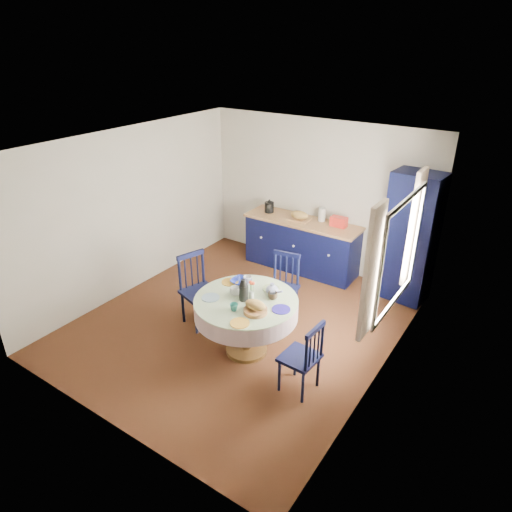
% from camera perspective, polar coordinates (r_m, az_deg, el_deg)
% --- Properties ---
extents(floor, '(4.50, 4.50, 0.00)m').
position_cam_1_polar(floor, '(6.50, -2.06, -8.33)').
color(floor, black).
rests_on(floor, ground).
extents(ceiling, '(4.50, 4.50, 0.00)m').
position_cam_1_polar(ceiling, '(5.50, -2.49, 13.72)').
color(ceiling, white).
rests_on(ceiling, wall_back).
extents(wall_back, '(4.00, 0.02, 2.50)m').
position_cam_1_polar(wall_back, '(7.69, 7.71, 7.47)').
color(wall_back, beige).
rests_on(wall_back, floor).
extents(wall_left, '(0.02, 4.50, 2.50)m').
position_cam_1_polar(wall_left, '(7.17, -15.36, 5.37)').
color(wall_left, beige).
rests_on(wall_left, floor).
extents(wall_right, '(0.02, 4.50, 2.50)m').
position_cam_1_polar(wall_right, '(5.09, 16.31, -3.49)').
color(wall_right, beige).
rests_on(wall_right, floor).
extents(window, '(0.10, 1.74, 1.45)m').
position_cam_1_polar(window, '(5.24, 17.27, 0.63)').
color(window, white).
rests_on(window, wall_right).
extents(kitchen_counter, '(1.99, 0.63, 1.13)m').
position_cam_1_polar(kitchen_counter, '(7.78, 5.75, 1.54)').
color(kitchen_counter, black).
rests_on(kitchen_counter, floor).
extents(pantry_cabinet, '(0.73, 0.55, 1.97)m').
position_cam_1_polar(pantry_cabinet, '(7.04, 18.76, 2.14)').
color(pantry_cabinet, black).
rests_on(pantry_cabinet, floor).
extents(dining_table, '(1.27, 1.27, 1.05)m').
position_cam_1_polar(dining_table, '(5.61, -1.18, -6.55)').
color(dining_table, brown).
rests_on(dining_table, floor).
extents(chair_left, '(0.55, 0.57, 1.02)m').
position_cam_1_polar(chair_left, '(6.31, -7.24, -4.18)').
color(chair_left, black).
rests_on(chair_left, floor).
extents(chair_far, '(0.49, 0.47, 0.96)m').
position_cam_1_polar(chair_far, '(6.41, 3.31, -3.83)').
color(chair_far, black).
rests_on(chair_far, floor).
extents(chair_right, '(0.41, 0.43, 0.91)m').
position_cam_1_polar(chair_right, '(5.18, 5.87, -12.45)').
color(chair_right, black).
rests_on(chair_right, floor).
extents(mug_a, '(0.13, 0.13, 0.11)m').
position_cam_1_polar(mug_a, '(5.62, -2.62, -4.42)').
color(mug_a, silver).
rests_on(mug_a, dining_table).
extents(mug_b, '(0.10, 0.10, 0.09)m').
position_cam_1_polar(mug_b, '(5.32, -2.77, -6.41)').
color(mug_b, '#277068').
rests_on(mug_b, dining_table).
extents(mug_c, '(0.12, 0.12, 0.09)m').
position_cam_1_polar(mug_c, '(5.54, 2.10, -4.99)').
color(mug_c, black).
rests_on(mug_c, dining_table).
extents(mug_d, '(0.11, 0.11, 0.10)m').
position_cam_1_polar(mug_d, '(5.86, -1.04, -3.02)').
color(mug_d, silver).
rests_on(mug_d, dining_table).
extents(cobalt_bowl, '(0.25, 0.25, 0.06)m').
position_cam_1_polar(cobalt_bowl, '(5.87, -1.88, -3.23)').
color(cobalt_bowl, navy).
rests_on(cobalt_bowl, dining_table).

